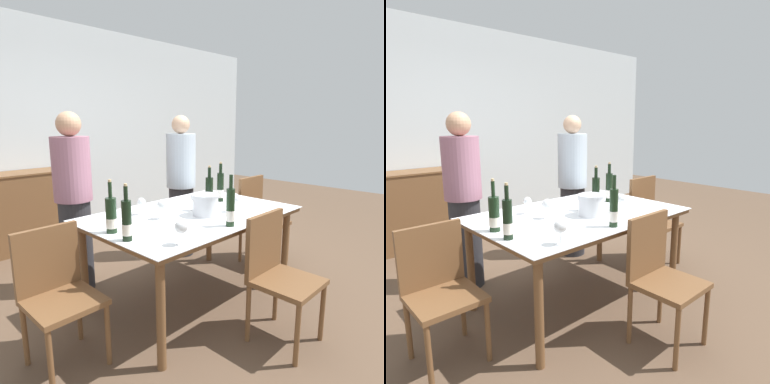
{
  "view_description": "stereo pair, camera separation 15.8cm",
  "coord_description": "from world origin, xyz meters",
  "views": [
    {
      "loc": [
        -1.98,
        -1.91,
        1.54
      ],
      "look_at": [
        0.0,
        0.0,
        0.96
      ],
      "focal_mm": 32.0,
      "sensor_mm": 36.0,
      "label": 1
    },
    {
      "loc": [
        -1.87,
        -2.02,
        1.54
      ],
      "look_at": [
        0.0,
        0.0,
        0.96
      ],
      "focal_mm": 32.0,
      "sensor_mm": 36.0,
      "label": 2
    }
  ],
  "objects": [
    {
      "name": "chair_near_front",
      "position": [
        0.04,
        -0.79,
        0.52
      ],
      "size": [
        0.42,
        0.42,
        0.9
      ],
      "color": "brown",
      "rests_on": "ground_plane"
    },
    {
      "name": "wine_glass_0",
      "position": [
        -0.29,
        0.05,
        0.89
      ],
      "size": [
        0.08,
        0.08,
        0.16
      ],
      "color": "white",
      "rests_on": "dining_table"
    },
    {
      "name": "ice_bucket",
      "position": [
        0.03,
        -0.12,
        0.87
      ],
      "size": [
        0.22,
        0.22,
        0.17
      ],
      "color": "silver",
      "rests_on": "dining_table"
    },
    {
      "name": "wine_glass_3",
      "position": [
        0.08,
        0.05,
        0.89
      ],
      "size": [
        0.07,
        0.07,
        0.15
      ],
      "color": "white",
      "rests_on": "dining_table"
    },
    {
      "name": "ground_plane",
      "position": [
        0.0,
        0.0,
        0.0
      ],
      "size": [
        12.0,
        12.0,
        0.0
      ],
      "primitive_type": "plane",
      "color": "brown"
    },
    {
      "name": "wine_bottle_2",
      "position": [
        -0.77,
        -0.16,
        0.91
      ],
      "size": [
        0.07,
        0.07,
        0.37
      ],
      "color": "black",
      "rests_on": "dining_table"
    },
    {
      "name": "wine_bottle_1",
      "position": [
        0.16,
        -0.05,
        0.92
      ],
      "size": [
        0.07,
        0.07,
        0.39
      ],
      "color": "black",
      "rests_on": "dining_table"
    },
    {
      "name": "wine_glass_4",
      "position": [
        0.28,
        0.08,
        0.89
      ],
      "size": [
        0.08,
        0.08,
        0.15
      ],
      "color": "white",
      "rests_on": "dining_table"
    },
    {
      "name": "sideboard_cabinet",
      "position": [
        -0.79,
        2.33,
        0.47
      ],
      "size": [
        1.52,
        0.46,
        0.94
      ],
      "color": "brown",
      "rests_on": "ground_plane"
    },
    {
      "name": "wine_glass_5",
      "position": [
        0.28,
        -0.23,
        0.9
      ],
      "size": [
        0.08,
        0.08,
        0.16
      ],
      "color": "white",
      "rests_on": "dining_table"
    },
    {
      "name": "chair_right_end",
      "position": [
        1.15,
        0.09,
        0.53
      ],
      "size": [
        0.42,
        0.42,
        0.93
      ],
      "color": "brown",
      "rests_on": "ground_plane"
    },
    {
      "name": "person_guest_left",
      "position": [
        0.68,
        0.83,
        0.8
      ],
      "size": [
        0.33,
        0.33,
        1.6
      ],
      "color": "#2D2D33",
      "rests_on": "ground_plane"
    },
    {
      "name": "chair_left_end",
      "position": [
        -1.15,
        0.08,
        0.51
      ],
      "size": [
        0.42,
        0.42,
        0.88
      ],
      "color": "brown",
      "rests_on": "ground_plane"
    },
    {
      "name": "wine_bottle_0",
      "position": [
        -0.75,
        0.05,
        0.9
      ],
      "size": [
        0.08,
        0.08,
        0.37
      ],
      "color": "black",
      "rests_on": "dining_table"
    },
    {
      "name": "person_host",
      "position": [
        -0.58,
        0.91,
        0.81
      ],
      "size": [
        0.33,
        0.33,
        1.62
      ],
      "color": "#2D2D33",
      "rests_on": "ground_plane"
    },
    {
      "name": "wine_glass_2",
      "position": [
        -0.58,
        -0.47,
        0.89
      ],
      "size": [
        0.09,
        0.09,
        0.16
      ],
      "color": "white",
      "rests_on": "dining_table"
    },
    {
      "name": "dining_table",
      "position": [
        0.0,
        0.0,
        0.71
      ],
      "size": [
        1.7,
        1.12,
        0.78
      ],
      "color": "brown",
      "rests_on": "ground_plane"
    },
    {
      "name": "wine_bottle_4",
      "position": [
        0.5,
        0.11,
        0.92
      ],
      "size": [
        0.06,
        0.06,
        0.38
      ],
      "color": "black",
      "rests_on": "dining_table"
    },
    {
      "name": "wine_glass_1",
      "position": [
        -0.32,
        0.27,
        0.88
      ],
      "size": [
        0.07,
        0.07,
        0.14
      ],
      "color": "white",
      "rests_on": "dining_table"
    },
    {
      "name": "wine_bottle_3",
      "position": [
        -0.06,
        -0.45,
        0.92
      ],
      "size": [
        0.06,
        0.06,
        0.38
      ],
      "color": "black",
      "rests_on": "dining_table"
    },
    {
      "name": "back_wall",
      "position": [
        0.0,
        2.62,
        1.4
      ],
      "size": [
        8.0,
        0.1,
        2.8
      ],
      "color": "silver",
      "rests_on": "ground_plane"
    }
  ]
}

